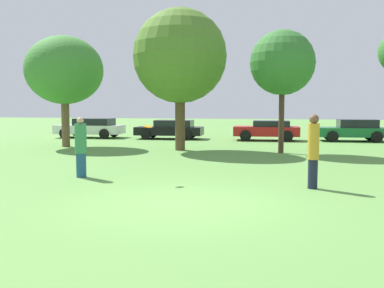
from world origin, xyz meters
TOP-DOWN VIEW (x-y plane):
  - ground_plane at (0.00, 0.00)m, footprint 120.00×120.00m
  - person_thrower at (-3.87, 2.78)m, footprint 0.35×0.35m
  - person_catcher at (2.79, 2.36)m, footprint 0.29×0.29m
  - frisbee at (-1.68, 2.48)m, footprint 0.25×0.25m
  - tree_0 at (-9.03, 11.54)m, footprint 3.96×3.96m
  - tree_1 at (-2.82, 11.08)m, footprint 4.43×4.43m
  - tree_2 at (1.91, 10.84)m, footprint 2.88×2.88m
  - parked_car_white at (-10.53, 17.76)m, footprint 4.47×2.18m
  - parked_car_black at (-5.07, 17.83)m, footprint 4.33×2.08m
  - parked_car_red at (1.03, 17.83)m, footprint 4.00×2.08m
  - parked_car_green at (6.09, 18.37)m, footprint 4.04×2.15m

SIDE VIEW (x-z plane):
  - ground_plane at x=0.00m, z-range 0.00..0.00m
  - parked_car_black at x=-5.07m, z-range 0.03..1.23m
  - parked_car_red at x=1.03m, z-range 0.05..1.27m
  - parked_car_white at x=-10.53m, z-range 0.04..1.32m
  - parked_car_green at x=6.09m, z-range 0.03..1.34m
  - person_thrower at x=-3.87m, z-range 0.01..1.80m
  - person_catcher at x=2.79m, z-range 0.04..1.96m
  - frisbee at x=-1.68m, z-range 1.51..1.60m
  - tree_0 at x=-9.03m, z-range 1.08..6.76m
  - tree_2 at x=1.91m, z-range 1.28..6.75m
  - tree_1 at x=-2.82m, z-range 1.10..7.77m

